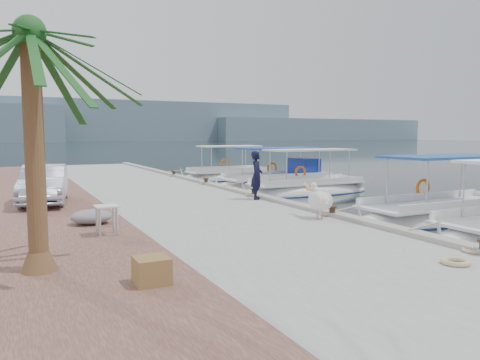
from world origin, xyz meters
The scene contains 18 objects.
ground centered at (0.00, 0.00, 0.00)m, with size 400.00×400.00×0.00m, color black.
concrete_quay centered at (-3.00, 5.00, 0.25)m, with size 6.00×40.00×0.50m, color gray.
quay_curb centered at (-0.22, 5.00, 0.56)m, with size 0.44×40.00×0.12m, color gray.
cobblestone_strip centered at (-8.00, 5.00, 0.25)m, with size 4.00×40.00×0.50m, color brown.
distant_hills centered at (29.61, 201.49, 7.61)m, with size 330.00×60.00×18.00m.
fishing_caique_b centered at (4.34, -3.45, 0.12)m, with size 7.50×2.36×2.83m.
fishing_caique_c centered at (4.25, 4.59, 0.12)m, with size 7.33×2.12×2.83m.
fishing_caique_d centered at (4.61, 7.79, 0.18)m, with size 7.83×2.51×2.83m.
fishing_caique_e centered at (3.84, 13.11, 0.13)m, with size 6.50×2.22×2.83m.
mooring_bollards centered at (-0.35, 1.50, 0.69)m, with size 0.28×20.28×0.33m.
pelican centered at (-0.88, -3.58, 1.03)m, with size 0.51×1.33×1.03m.
fisherman centered at (-0.60, 0.80, 1.41)m, with size 0.67×0.44×1.83m, color black.
date_palm centered at (-8.54, -5.70, 4.66)m, with size 4.60×4.60×5.10m.
parked_car centered at (-7.87, 3.30, 1.18)m, with size 1.45×4.15×1.37m, color silver.
wooden_crate centered at (-6.92, -7.30, 0.72)m, with size 0.55×0.55×0.44m, color brown.
tarp_bundle centered at (-6.99, -1.51, 0.70)m, with size 1.10×0.90×0.40m, color slate.
folding_table centered at (-6.88, -3.16, 1.02)m, with size 0.55×0.55×0.73m.
rope_coil centered at (-1.46, -8.72, 0.55)m, with size 0.54×0.54×0.10m, color #C6B284.
Camera 1 is at (-8.94, -14.66, 2.94)m, focal length 35.00 mm.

